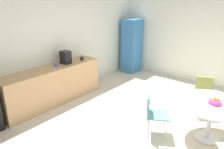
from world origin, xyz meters
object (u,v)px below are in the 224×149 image
at_px(chair_olive, 204,91).
at_px(fruit_bowl, 215,101).
at_px(round_table, 211,109).
at_px(locker_cabinet, 132,46).
at_px(chair_teal, 153,110).
at_px(coffee_maker, 66,57).
at_px(mug_white, 82,58).
at_px(mug_green, 55,65).

xyz_separation_m(chair_olive, fruit_bowl, (-0.95, -0.45, 0.26)).
xyz_separation_m(round_table, fruit_bowl, (-0.02, -0.04, 0.17)).
distance_m(locker_cabinet, chair_teal, 3.83).
bearing_deg(round_table, chair_olive, 23.96).
bearing_deg(round_table, coffee_maker, 97.10).
bearing_deg(chair_teal, round_table, -57.77).
relative_size(fruit_bowl, coffee_maker, 0.68).
distance_m(fruit_bowl, mug_white, 3.40).
bearing_deg(round_table, locker_cabinet, 54.93).
relative_size(chair_olive, mug_green, 6.43).
bearing_deg(chair_olive, mug_green, 119.48).
height_order(round_table, fruit_bowl, fruit_bowl).
xyz_separation_m(chair_olive, mug_green, (-1.70, 3.00, 0.43)).
distance_m(locker_cabinet, coffee_maker, 2.78).
bearing_deg(mug_white, chair_olive, -73.04).
relative_size(chair_olive, fruit_bowl, 3.82).
bearing_deg(fruit_bowl, mug_white, 89.04).
distance_m(locker_cabinet, chair_olive, 3.27).
height_order(chair_teal, fruit_bowl, fruit_bowl).
xyz_separation_m(round_table, chair_olive, (0.93, 0.41, -0.10)).
height_order(locker_cabinet, fruit_bowl, locker_cabinet).
bearing_deg(mug_green, chair_teal, -85.07).
bearing_deg(coffee_maker, fruit_bowl, -83.31).
height_order(fruit_bowl, coffee_maker, coffee_maker).
bearing_deg(chair_teal, mug_white, 76.86).
distance_m(mug_white, coffee_maker, 0.49).
xyz_separation_m(chair_teal, coffee_maker, (0.12, 2.58, 0.54)).
height_order(chair_olive, mug_white, mug_white).
xyz_separation_m(chair_olive, coffee_maker, (-1.36, 3.03, 0.54)).
height_order(fruit_bowl, mug_green, mug_green).
bearing_deg(round_table, chair_teal, 122.23).
bearing_deg(mug_green, fruit_bowl, -77.84).
bearing_deg(locker_cabinet, mug_white, 179.70).
distance_m(round_table, mug_white, 3.37).
bearing_deg(fruit_bowl, round_table, 61.69).
xyz_separation_m(round_table, coffee_maker, (-0.43, 3.44, 0.44)).
xyz_separation_m(mug_white, coffee_maker, (-0.47, 0.09, 0.11)).
relative_size(locker_cabinet, fruit_bowl, 8.29).
bearing_deg(chair_olive, locker_cabinet, 64.23).
height_order(chair_teal, mug_white, mug_white).
height_order(locker_cabinet, chair_olive, locker_cabinet).
bearing_deg(coffee_maker, mug_green, -175.98).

